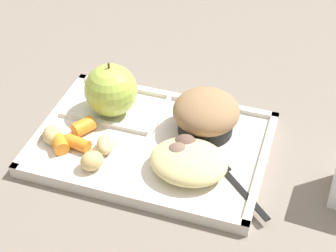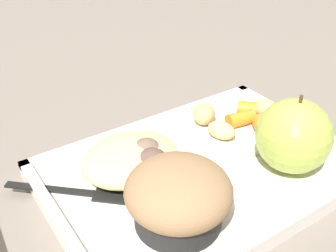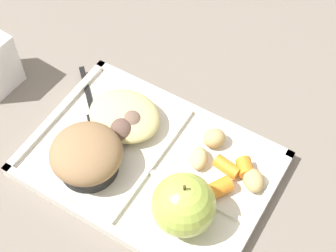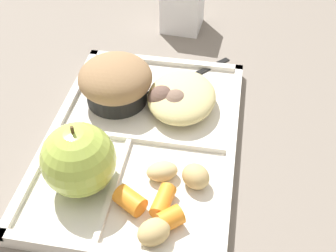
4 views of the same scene
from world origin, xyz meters
name	(u,v)px [view 1 (image 1 of 4)]	position (x,y,z in m)	size (l,w,h in m)	color
ground	(152,148)	(0.00, 0.00, 0.00)	(6.00, 6.00, 0.00)	slate
lunch_tray	(151,145)	(0.00, 0.00, 0.01)	(0.34, 0.24, 0.02)	silver
green_apple	(111,90)	(-0.08, 0.05, 0.05)	(0.08, 0.08, 0.09)	#A8C14C
bran_muffin	(206,115)	(0.07, 0.05, 0.04)	(0.10, 0.10, 0.06)	black
carrot_slice_near_corner	(78,143)	(-0.10, -0.05, 0.02)	(0.02, 0.02, 0.04)	orange
carrot_slice_diagonal	(83,127)	(-0.11, -0.01, 0.02)	(0.02, 0.02, 0.03)	orange
carrot_slice_back	(60,145)	(-0.12, -0.06, 0.02)	(0.02, 0.02, 0.02)	orange
potato_chunk_small	(92,161)	(-0.06, -0.08, 0.03)	(0.03, 0.03, 0.03)	tan
potato_chunk_browned	(105,145)	(-0.06, -0.04, 0.02)	(0.04, 0.03, 0.02)	tan
potato_chunk_corner	(52,135)	(-0.14, -0.04, 0.02)	(0.03, 0.04, 0.03)	tan
egg_noodle_pile	(189,162)	(0.07, -0.04, 0.03)	(0.11, 0.09, 0.04)	#D6C684
meatball_center	(178,156)	(0.05, -0.03, 0.03)	(0.04, 0.04, 0.04)	#755B4C
meatball_front	(189,163)	(0.07, -0.04, 0.03)	(0.03, 0.03, 0.03)	brown
meatball_side	(201,164)	(0.09, -0.04, 0.03)	(0.03, 0.03, 0.03)	#755B4C
meatball_back	(185,147)	(0.06, -0.02, 0.03)	(0.04, 0.04, 0.04)	brown
plastic_fork	(229,177)	(0.13, -0.03, 0.01)	(0.12, 0.12, 0.00)	black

